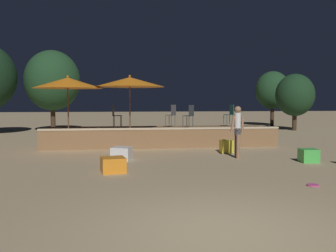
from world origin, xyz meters
name	(u,v)px	position (x,y,z in m)	size (l,w,h in m)	color
ground_plane	(222,232)	(0.00, 0.00, 0.00)	(120.00, 120.00, 0.00)	tan
wooden_deck	(160,136)	(0.26, 10.68, 0.38)	(9.68, 2.31, 0.84)	olive
patio_umbrella_0	(130,82)	(-1.04, 9.61, 2.65)	(2.74, 2.74, 2.92)	brown
patio_umbrella_1	(68,83)	(-3.43, 9.69, 2.60)	(2.68, 2.68, 2.89)	brown
cube_seat_0	(226,146)	(2.46, 8.14, 0.24)	(0.45, 0.45, 0.47)	yellow
cube_seat_1	(122,154)	(-1.40, 6.85, 0.21)	(0.74, 0.74, 0.43)	white
cube_seat_2	(309,156)	(4.38, 5.68, 0.21)	(0.55, 0.55, 0.42)	#4CC651
cube_seat_3	(113,165)	(-1.65, 4.81, 0.20)	(0.72, 0.72, 0.40)	orange
person_0	(238,130)	(2.44, 6.80, 0.95)	(0.47, 0.30, 1.74)	#3F3F47
bistro_chair_0	(172,113)	(0.80, 10.79, 1.39)	(0.48, 0.48, 0.90)	#47474C
bistro_chair_1	(190,114)	(1.43, 9.99, 1.39)	(0.48, 0.48, 0.90)	#2D3338
bistro_chair_2	(115,113)	(-1.63, 10.60, 1.39)	(0.41, 0.40, 0.90)	#2D3338
bistro_chair_3	(230,113)	(3.48, 11.03, 1.39)	(0.42, 0.41, 0.90)	#1E4C47
frisbee_disc	(313,185)	(2.84, 2.60, 0.02)	(0.26, 0.26, 0.03)	#E54C99
background_tree_0	(52,81)	(-5.44, 18.25, 3.13)	(3.30, 3.30, 4.95)	#3D2B1C
background_tree_2	(273,90)	(10.06, 21.78, 2.71)	(2.56, 2.56, 4.13)	#3D2B1C
background_tree_3	(295,95)	(9.78, 17.59, 2.28)	(2.46, 2.46, 3.64)	#3D2B1C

